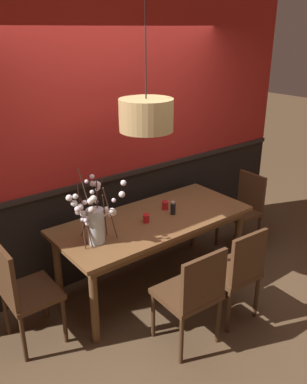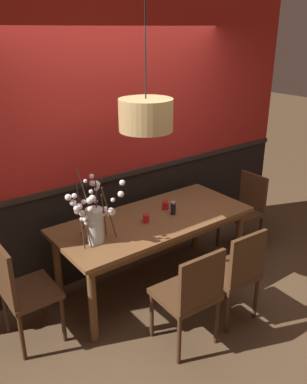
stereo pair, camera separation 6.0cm
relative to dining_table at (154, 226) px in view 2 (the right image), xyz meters
The scene contains 14 objects.
ground_plane 0.69m from the dining_table, ahead, with size 24.00×24.00×0.00m, color brown.
back_wall 0.99m from the dining_table, 90.00° to the left, with size 4.67×0.14×2.96m.
dining_table is the anchor object (origin of this frame).
chair_far_side_left 0.91m from the dining_table, 109.95° to the left, with size 0.43×0.41×0.97m.
chair_far_side_right 0.91m from the dining_table, 69.71° to the left, with size 0.44×0.45×0.95m.
chair_head_west_end 1.35m from the dining_table, behind, with size 0.41×0.46×0.96m.
chair_near_side_left 0.91m from the dining_table, 107.66° to the right, with size 0.48×0.45×0.92m.
chair_head_east_end 1.38m from the dining_table, ahead, with size 0.42×0.42×0.90m.
chair_near_side_right 0.91m from the dining_table, 72.64° to the right, with size 0.43×0.43×0.91m.
vase_with_blossoms 0.75m from the dining_table, behind, with size 0.42×0.47×0.69m.
candle_holder_nearer_center 0.27m from the dining_table, 22.38° to the left, with size 0.07×0.07×0.09m.
candle_holder_nearer_edge 0.17m from the dining_table, 164.95° to the right, with size 0.07×0.07×0.08m.
condiment_bottle 0.26m from the dining_table, 13.03° to the right, with size 0.05×0.05×0.13m.
pendant_lamp 1.13m from the dining_table, 150.41° to the right, with size 0.46×0.46×1.29m.
Camera 2 is at (-2.12, -2.80, 2.49)m, focal length 37.73 mm.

